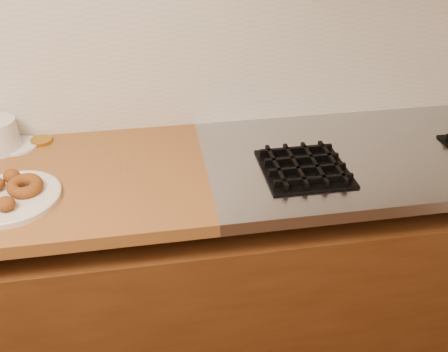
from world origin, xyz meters
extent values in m
cube|color=tan|center=(0.00, 2.00, 1.35)|extent=(4.00, 0.02, 2.70)
cube|color=#593014|center=(0.00, 1.69, 0.39)|extent=(3.60, 0.60, 0.77)
cube|color=#9EA0A5|center=(1.15, 1.69, 0.88)|extent=(1.30, 0.62, 0.04)
cube|color=beige|center=(0.00, 1.99, 1.20)|extent=(3.60, 0.02, 0.60)
cube|color=black|center=(0.80, 1.61, 0.90)|extent=(0.26, 0.26, 0.01)
cube|color=black|center=(0.71, 1.61, 0.92)|extent=(0.01, 0.24, 0.02)
cube|color=black|center=(0.80, 1.52, 0.92)|extent=(0.24, 0.01, 0.02)
cube|color=black|center=(0.77, 1.61, 0.92)|extent=(0.01, 0.24, 0.02)
cube|color=black|center=(0.80, 1.58, 0.92)|extent=(0.24, 0.01, 0.02)
cube|color=black|center=(0.83, 1.61, 0.92)|extent=(0.01, 0.24, 0.02)
cube|color=black|center=(0.80, 1.64, 0.92)|extent=(0.24, 0.01, 0.02)
cube|color=black|center=(0.89, 1.61, 0.92)|extent=(0.01, 0.24, 0.02)
cube|color=black|center=(0.80, 1.70, 0.92)|extent=(0.24, 0.01, 0.02)
cylinder|color=beige|center=(-0.06, 1.59, 0.91)|extent=(0.27, 0.27, 0.02)
torus|color=brown|center=(-0.02, 1.60, 0.93)|extent=(0.13, 0.14, 0.04)
ellipsoid|color=brown|center=(-0.06, 1.52, 0.93)|extent=(0.05, 0.05, 0.04)
ellipsoid|color=brown|center=(-0.07, 1.65, 0.94)|extent=(0.05, 0.04, 0.05)
cylinder|color=silver|center=(-0.11, 1.91, 0.90)|extent=(0.14, 0.14, 0.01)
cylinder|color=#B07C21|center=(-0.03, 1.92, 0.91)|extent=(0.09, 0.09, 0.01)
camera|label=1|loc=(0.35, 0.42, 1.68)|focal=38.00mm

